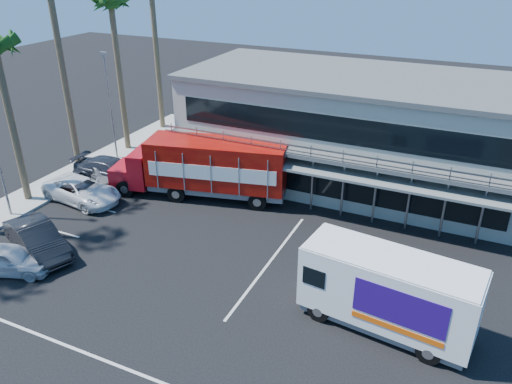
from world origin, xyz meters
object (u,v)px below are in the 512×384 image
at_px(red_truck, 205,166).
at_px(white_van, 388,291).
at_px(parked_car_b, 37,239).
at_px(parked_car_a, 9,259).

height_order(red_truck, white_van, red_truck).
bearing_deg(white_van, parked_car_b, -166.95).
distance_m(parked_car_a, parked_car_b, 1.86).
bearing_deg(parked_car_a, red_truck, -41.67).
relative_size(red_truck, parked_car_a, 2.69).
relative_size(red_truck, white_van, 1.58).
relative_size(white_van, parked_car_a, 1.70).
height_order(white_van, parked_car_a, white_van).
height_order(white_van, parked_car_b, white_van).
bearing_deg(white_van, parked_car_a, -161.14).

